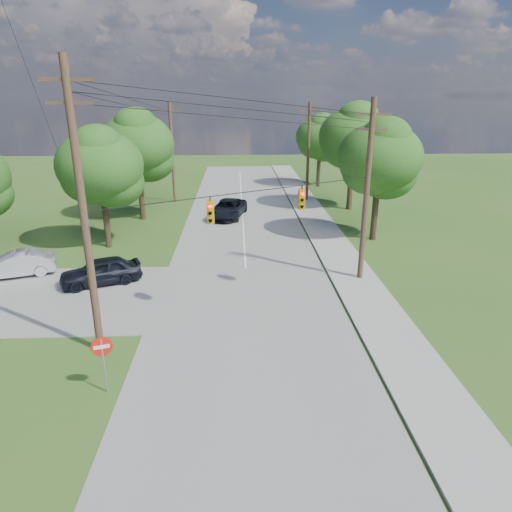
{
  "coord_description": "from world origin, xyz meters",
  "views": [
    {
      "loc": [
        1.48,
        -17.45,
        10.54
      ],
      "look_at": [
        2.45,
        5.0,
        2.63
      ],
      "focal_mm": 32.0,
      "sensor_mm": 36.0,
      "label": 1
    }
  ],
  "objects_px": {
    "do_not_enter_sign": "(102,352)",
    "car_main_north": "(228,209)",
    "pole_ne": "(367,190)",
    "car_cross_silver": "(15,265)",
    "pole_north_e": "(308,152)",
    "pole_sw": "(83,211)",
    "car_cross_dark": "(101,271)",
    "pole_north_w": "(172,152)"
  },
  "relations": [
    {
      "from": "car_cross_dark",
      "to": "car_main_north",
      "type": "bearing_deg",
      "value": 132.28
    },
    {
      "from": "pole_north_w",
      "to": "car_cross_dark",
      "type": "height_order",
      "value": "pole_north_w"
    },
    {
      "from": "do_not_enter_sign",
      "to": "pole_north_e",
      "type": "bearing_deg",
      "value": 51.7
    },
    {
      "from": "pole_sw",
      "to": "pole_north_w",
      "type": "xyz_separation_m",
      "value": [
        -0.4,
        29.6,
        -1.1
      ]
    },
    {
      "from": "car_main_north",
      "to": "pole_north_e",
      "type": "bearing_deg",
      "value": 51.68
    },
    {
      "from": "do_not_enter_sign",
      "to": "car_main_north",
      "type": "bearing_deg",
      "value": 63.32
    },
    {
      "from": "pole_north_e",
      "to": "car_main_north",
      "type": "relative_size",
      "value": 1.74
    },
    {
      "from": "pole_north_e",
      "to": "car_main_north",
      "type": "bearing_deg",
      "value": -140.59
    },
    {
      "from": "pole_ne",
      "to": "car_main_north",
      "type": "height_order",
      "value": "pole_ne"
    },
    {
      "from": "car_cross_dark",
      "to": "do_not_enter_sign",
      "type": "distance_m",
      "value": 11.08
    },
    {
      "from": "pole_north_e",
      "to": "pole_ne",
      "type": "bearing_deg",
      "value": -90.0
    },
    {
      "from": "car_cross_silver",
      "to": "do_not_enter_sign",
      "type": "xyz_separation_m",
      "value": [
        8.64,
        -12.02,
        0.92
      ]
    },
    {
      "from": "pole_ne",
      "to": "do_not_enter_sign",
      "type": "height_order",
      "value": "pole_ne"
    },
    {
      "from": "pole_north_w",
      "to": "do_not_enter_sign",
      "type": "distance_m",
      "value": 32.93
    },
    {
      "from": "pole_sw",
      "to": "car_cross_dark",
      "type": "height_order",
      "value": "pole_sw"
    },
    {
      "from": "pole_ne",
      "to": "car_main_north",
      "type": "distance_m",
      "value": 17.93
    },
    {
      "from": "pole_sw",
      "to": "pole_north_w",
      "type": "distance_m",
      "value": 29.62
    },
    {
      "from": "car_cross_silver",
      "to": "car_main_north",
      "type": "relative_size",
      "value": 0.8
    },
    {
      "from": "pole_sw",
      "to": "car_main_north",
      "type": "xyz_separation_m",
      "value": [
        5.28,
        22.84,
        -5.4
      ]
    },
    {
      "from": "pole_north_w",
      "to": "pole_north_e",
      "type": "bearing_deg",
      "value": 0.0
    },
    {
      "from": "car_cross_silver",
      "to": "car_cross_dark",
      "type": "bearing_deg",
      "value": 55.63
    },
    {
      "from": "pole_sw",
      "to": "car_cross_silver",
      "type": "height_order",
      "value": "pole_sw"
    },
    {
      "from": "pole_north_e",
      "to": "car_cross_silver",
      "type": "distance_m",
      "value": 29.83
    },
    {
      "from": "pole_north_w",
      "to": "car_cross_dark",
      "type": "distance_m",
      "value": 22.58
    },
    {
      "from": "pole_sw",
      "to": "car_main_north",
      "type": "distance_m",
      "value": 24.06
    },
    {
      "from": "pole_sw",
      "to": "do_not_enter_sign",
      "type": "distance_m",
      "value": 5.61
    },
    {
      "from": "car_cross_dark",
      "to": "car_cross_silver",
      "type": "bearing_deg",
      "value": -126.68
    },
    {
      "from": "car_cross_silver",
      "to": "pole_north_w",
      "type": "bearing_deg",
      "value": 140.83
    },
    {
      "from": "pole_north_e",
      "to": "pole_north_w",
      "type": "relative_size",
      "value": 1.0
    },
    {
      "from": "car_cross_silver",
      "to": "car_main_north",
      "type": "bearing_deg",
      "value": 117.27
    },
    {
      "from": "pole_ne",
      "to": "car_cross_silver",
      "type": "distance_m",
      "value": 21.59
    },
    {
      "from": "car_cross_silver",
      "to": "car_main_north",
      "type": "xyz_separation_m",
      "value": [
        12.82,
        13.94,
        0.04
      ]
    },
    {
      "from": "pole_sw",
      "to": "car_cross_dark",
      "type": "relative_size",
      "value": 2.6
    },
    {
      "from": "pole_ne",
      "to": "do_not_enter_sign",
      "type": "distance_m",
      "value": 16.82
    },
    {
      "from": "car_cross_dark",
      "to": "car_cross_silver",
      "type": "distance_m",
      "value": 5.74
    },
    {
      "from": "pole_ne",
      "to": "pole_north_w",
      "type": "distance_m",
      "value": 26.03
    },
    {
      "from": "car_cross_dark",
      "to": "do_not_enter_sign",
      "type": "xyz_separation_m",
      "value": [
        3.07,
        -10.61,
        0.88
      ]
    },
    {
      "from": "car_cross_dark",
      "to": "do_not_enter_sign",
      "type": "height_order",
      "value": "do_not_enter_sign"
    },
    {
      "from": "pole_north_e",
      "to": "car_main_north",
      "type": "distance_m",
      "value": 11.48
    },
    {
      "from": "pole_ne",
      "to": "car_cross_silver",
      "type": "bearing_deg",
      "value": 176.46
    },
    {
      "from": "pole_ne",
      "to": "car_cross_dark",
      "type": "distance_m",
      "value": 16.16
    },
    {
      "from": "pole_sw",
      "to": "car_cross_dark",
      "type": "bearing_deg",
      "value": 104.75
    }
  ]
}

